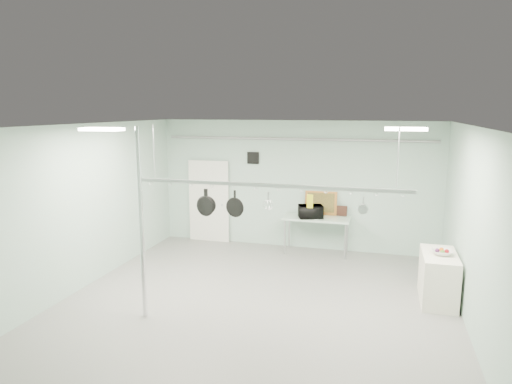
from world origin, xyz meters
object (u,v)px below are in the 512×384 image
(pot_rack, at_px, (267,184))
(coffee_canister, at_px, (316,214))
(side_cabinet, at_px, (438,278))
(skillet_right, at_px, (235,204))
(fruit_bowl, at_px, (442,252))
(prep_table, at_px, (317,220))
(skillet_left, at_px, (205,203))
(skillet_mid, at_px, (207,201))
(chrome_pole, at_px, (141,225))
(microwave, at_px, (311,212))

(pot_rack, distance_m, coffee_canister, 3.38)
(side_cabinet, xyz_separation_m, skillet_right, (-3.53, -1.10, 1.40))
(side_cabinet, bearing_deg, fruit_bowl, -58.91)
(prep_table, relative_size, skillet_left, 3.21)
(pot_rack, bearing_deg, coffee_canister, 82.67)
(coffee_canister, bearing_deg, skillet_right, -107.37)
(coffee_canister, height_order, fruit_bowl, coffee_canister)
(skillet_mid, bearing_deg, chrome_pole, -137.26)
(skillet_left, relative_size, skillet_right, 1.06)
(prep_table, height_order, side_cabinet, prep_table)
(prep_table, relative_size, skillet_right, 3.39)
(pot_rack, xyz_separation_m, skillet_left, (-1.13, 0.00, -0.39))
(side_cabinet, relative_size, pot_rack, 0.25)
(fruit_bowl, height_order, skillet_left, skillet_left)
(microwave, height_order, fruit_bowl, microwave)
(chrome_pole, height_order, skillet_left, chrome_pole)
(chrome_pole, height_order, skillet_mid, chrome_pole)
(side_cabinet, bearing_deg, prep_table, 139.21)
(side_cabinet, bearing_deg, skillet_left, -164.92)
(microwave, bearing_deg, chrome_pole, 42.37)
(side_cabinet, xyz_separation_m, microwave, (-2.68, 2.08, 0.61))
(skillet_left, bearing_deg, microwave, 80.22)
(fruit_bowl, relative_size, skillet_left, 0.73)
(chrome_pole, distance_m, coffee_canister, 4.68)
(side_cabinet, bearing_deg, chrome_pole, -157.59)
(prep_table, height_order, skillet_mid, skillet_mid)
(fruit_bowl, bearing_deg, skillet_left, -165.54)
(prep_table, relative_size, coffee_canister, 7.12)
(prep_table, height_order, skillet_left, skillet_left)
(fruit_bowl, bearing_deg, chrome_pole, -158.11)
(fruit_bowl, xyz_separation_m, skillet_mid, (-4.08, -1.06, 0.92))
(pot_rack, relative_size, skillet_right, 10.18)
(side_cabinet, height_order, microwave, microwave)
(side_cabinet, height_order, skillet_right, skillet_right)
(microwave, xyz_separation_m, coffee_canister, (0.13, -0.05, -0.04))
(skillet_mid, bearing_deg, pot_rack, -5.64)
(pot_rack, distance_m, skillet_right, 0.69)
(prep_table, distance_m, microwave, 0.29)
(skillet_mid, bearing_deg, skillet_right, -5.64)
(prep_table, height_order, fruit_bowl, fruit_bowl)
(pot_rack, height_order, skillet_right, pot_rack)
(side_cabinet, bearing_deg, microwave, 142.12)
(chrome_pole, height_order, coffee_canister, chrome_pole)
(prep_table, distance_m, skillet_right, 3.59)
(chrome_pole, bearing_deg, side_cabinet, 22.41)
(skillet_mid, xyz_separation_m, skillet_right, (0.52, 0.00, -0.01))
(prep_table, relative_size, fruit_bowl, 4.40)
(chrome_pole, xyz_separation_m, prep_table, (2.30, 4.20, -0.77))
(side_cabinet, distance_m, microwave, 3.45)
(coffee_canister, distance_m, skillet_left, 3.58)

